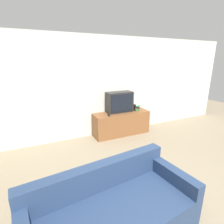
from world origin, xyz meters
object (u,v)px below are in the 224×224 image
object	(u,v)px
remote_on_stand	(109,115)
couch	(112,214)
book_stack	(136,107)
tv_stand	(121,123)
television	(119,102)

from	to	relation	value
remote_on_stand	couch	bearing A→B (deg)	-113.02
book_stack	remote_on_stand	distance (m)	0.94
tv_stand	book_stack	size ratio (longest dim) A/B	6.71
couch	remote_on_stand	xyz separation A→B (m)	(1.03, 2.43, 0.38)
remote_on_stand	television	bearing A→B (deg)	26.00
television	couch	bearing A→B (deg)	-118.74
couch	book_stack	distance (m)	3.27
tv_stand	remote_on_stand	bearing A→B (deg)	-164.85
tv_stand	book_stack	bearing A→B (deg)	4.81
book_stack	remote_on_stand	size ratio (longest dim) A/B	1.33
tv_stand	couch	bearing A→B (deg)	-119.92
tv_stand	television	distance (m)	0.60
tv_stand	couch	world-z (taller)	couch
television	couch	xyz separation A→B (m)	(-1.44, -2.63, -0.64)
couch	remote_on_stand	world-z (taller)	couch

